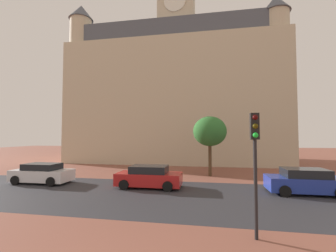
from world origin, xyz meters
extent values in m
plane|color=brown|center=(0.00, 10.00, 0.00)|extent=(120.00, 120.00, 0.00)
cube|color=#2D2D33|center=(0.00, 9.91, 0.00)|extent=(120.00, 8.26, 0.00)
cube|color=beige|center=(-1.68, 29.25, 7.81)|extent=(27.79, 13.05, 15.62)
cube|color=#4C515B|center=(-1.68, 29.25, 16.82)|extent=(25.57, 12.01, 2.40)
cube|color=beige|center=(-1.58, 29.25, 12.81)|extent=(5.04, 5.04, 25.63)
cylinder|color=silver|center=(-1.58, 26.68, 22.10)|extent=(3.02, 0.15, 3.02)
cylinder|color=beige|center=(-14.08, 24.22, 9.62)|extent=(2.80, 2.80, 19.25)
cone|color=#4C515B|center=(-14.08, 24.22, 20.25)|extent=(3.20, 3.20, 2.00)
cylinder|color=beige|center=(10.71, 24.22, 8.92)|extent=(2.80, 2.80, 17.85)
cone|color=#4C515B|center=(10.71, 24.22, 18.85)|extent=(3.20, 3.20, 2.00)
cube|color=#23389E|center=(8.47, 11.73, 0.59)|extent=(4.32, 1.87, 0.82)
cube|color=black|center=(8.47, 11.73, 1.24)|extent=(2.42, 1.64, 0.49)
cylinder|color=black|center=(7.05, 10.79, 0.32)|extent=(0.64, 0.22, 0.64)
cylinder|color=black|center=(7.05, 12.66, 0.32)|extent=(0.64, 0.22, 0.64)
cylinder|color=black|center=(9.90, 12.66, 0.32)|extent=(0.64, 0.22, 0.64)
cube|color=silver|center=(-9.28, 11.73, 0.58)|extent=(4.26, 1.76, 0.80)
cube|color=black|center=(-9.28, 11.73, 1.21)|extent=(2.39, 1.55, 0.45)
cylinder|color=black|center=(-7.87, 12.61, 0.32)|extent=(0.64, 0.22, 0.64)
cylinder|color=black|center=(-7.87, 10.84, 0.32)|extent=(0.64, 0.22, 0.64)
cylinder|color=black|center=(-10.68, 12.61, 0.32)|extent=(0.64, 0.22, 0.64)
cylinder|color=black|center=(-10.68, 10.84, 0.32)|extent=(0.64, 0.22, 0.64)
cube|color=red|center=(-1.16, 11.73, 0.57)|extent=(4.33, 1.83, 0.80)
cube|color=black|center=(-1.16, 11.73, 1.21)|extent=(2.42, 1.61, 0.48)
cylinder|color=black|center=(-2.59, 10.81, 0.32)|extent=(0.64, 0.22, 0.64)
cylinder|color=black|center=(-2.59, 12.64, 0.32)|extent=(0.64, 0.22, 0.64)
cylinder|color=black|center=(0.27, 10.81, 0.32)|extent=(0.64, 0.22, 0.64)
cylinder|color=black|center=(0.27, 12.64, 0.32)|extent=(0.64, 0.22, 0.64)
cylinder|color=black|center=(4.32, 4.97, 1.66)|extent=(0.12, 0.12, 3.32)
cube|color=black|center=(4.32, 4.97, 3.77)|extent=(0.28, 0.24, 0.90)
sphere|color=#390606|center=(4.32, 4.84, 4.07)|extent=(0.18, 0.18, 0.18)
sphere|color=#3C3306|center=(4.32, 4.84, 3.77)|extent=(0.18, 0.18, 0.18)
sphere|color=green|center=(4.32, 4.84, 3.47)|extent=(0.18, 0.18, 0.18)
cylinder|color=#4C3823|center=(2.93, 16.87, 1.36)|extent=(0.29, 0.29, 2.72)
ellipsoid|color=#2D6B2D|center=(2.93, 16.87, 3.88)|extent=(2.90, 2.90, 2.61)
camera|label=1|loc=(2.74, -3.05, 3.43)|focal=24.00mm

